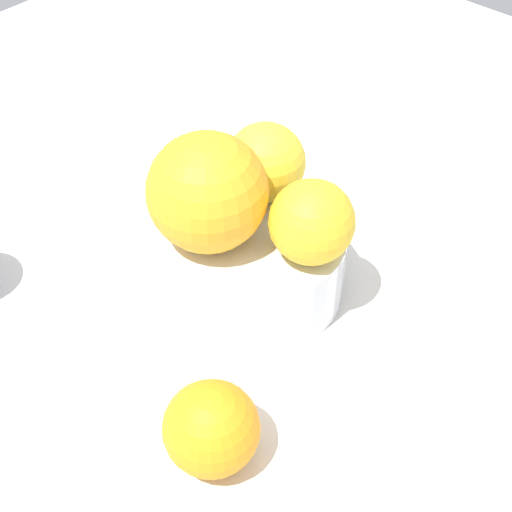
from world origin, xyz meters
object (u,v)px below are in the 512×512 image
fruit_bowl (256,263)px  orange_loose_0 (211,428)px  orange_in_bowl_0 (207,192)px  orange_in_bowl_1 (312,222)px  orange_in_bowl_2 (265,162)px

fruit_bowl → orange_loose_0: 15.33cm
orange_in_bowl_0 → orange_in_bowl_1: bearing=-60.9°
orange_in_bowl_1 → fruit_bowl: bearing=102.1°
fruit_bowl → orange_in_bowl_2: bearing=33.2°
fruit_bowl → orange_loose_0: (-13.05, -8.04, 0.27)cm
orange_in_bowl_2 → orange_loose_0: orange_in_bowl_2 is taller
fruit_bowl → orange_in_bowl_0: bearing=141.4°
orange_in_bowl_1 → orange_in_bowl_2: same height
fruit_bowl → orange_loose_0: size_ratio=2.19×
orange_loose_0 → fruit_bowl: bearing=31.6°
orange_in_bowl_0 → orange_in_bowl_2: 6.68cm
orange_in_bowl_1 → orange_loose_0: (-13.99, -3.67, -5.90)cm
orange_in_bowl_1 → orange_loose_0: 15.62cm
orange_in_bowl_2 → orange_loose_0: 20.79cm
orange_in_bowl_2 → orange_loose_0: size_ratio=0.99×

